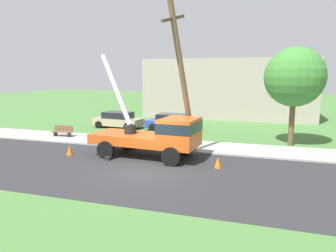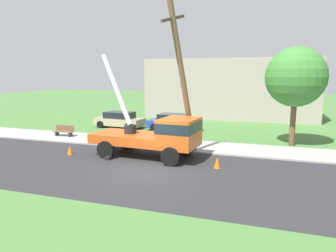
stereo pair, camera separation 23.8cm
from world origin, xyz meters
name	(u,v)px [view 1 (the left image)]	position (x,y,z in m)	size (l,w,h in m)	color
ground_plane	(197,130)	(0.00, 12.00, 0.00)	(120.00, 120.00, 0.00)	#477538
road_asphalt	(145,171)	(0.00, 0.00, 0.00)	(80.00, 8.39, 0.01)	#2B2B2D
sidewalk_strip	(177,145)	(0.00, 5.84, 0.05)	(80.00, 3.29, 0.10)	#9E9E99
utility_truck	(158,134)	(-0.17, 2.54, 1.41)	(6.74, 3.24, 5.98)	#C65119
leaning_utility_pole	(183,78)	(1.00, 3.45, 4.50)	(1.46, 2.98, 8.76)	brown
traffic_cone_ahead	(218,163)	(3.37, 1.62, 0.28)	(0.36, 0.36, 0.56)	orange
traffic_cone_behind	(70,150)	(-5.42, 1.61, 0.28)	(0.36, 0.36, 0.56)	orange
parked_sedan_tan	(118,120)	(-7.03, 11.21, 0.71)	(4.55, 2.29, 1.42)	tan
parked_sedan_blue	(172,122)	(-1.97, 11.31, 0.71)	(4.44, 2.09, 1.42)	#263F99
park_bench	(63,131)	(-9.02, 5.90, 0.46)	(1.60, 0.45, 0.90)	brown
roadside_tree_near	(295,77)	(7.26, 8.32, 4.54)	(3.89, 3.89, 6.51)	brown
lowrise_building_backdrop	(228,89)	(1.46, 21.34, 3.20)	(18.00, 6.00, 6.40)	#A5998C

